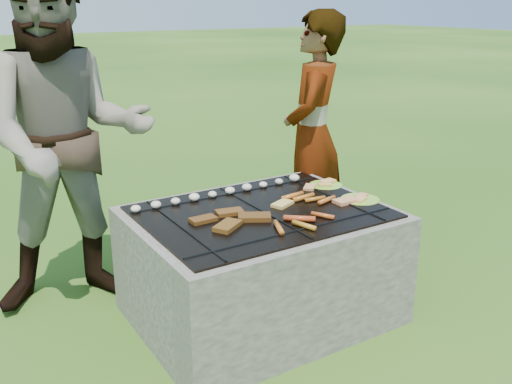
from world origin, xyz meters
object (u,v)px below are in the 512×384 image
at_px(fire_pit, 261,268).
at_px(plate_near, 360,200).
at_px(bystander, 68,140).
at_px(plate_far, 326,185).
at_px(cook, 313,136).

xyz_separation_m(fire_pit, plate_near, (0.56, -0.13, 0.33)).
relative_size(plate_near, bystander, 0.14).
xyz_separation_m(plate_far, cook, (0.21, 0.42, 0.19)).
bearing_deg(bystander, fire_pit, -29.85).
relative_size(plate_far, plate_near, 0.83).
distance_m(fire_pit, plate_far, 0.67).
bearing_deg(bystander, plate_near, -19.80).
distance_m(plate_far, bystander, 1.47).
xyz_separation_m(plate_near, cook, (0.22, 0.73, 0.19)).
xyz_separation_m(fire_pit, bystander, (-0.77, 0.69, 0.66)).
xyz_separation_m(plate_near, bystander, (-1.33, 0.82, 0.34)).
height_order(fire_pit, cook, cook).
height_order(plate_far, plate_near, plate_far).
relative_size(plate_far, cook, 0.14).
bearing_deg(plate_far, plate_near, -90.49).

